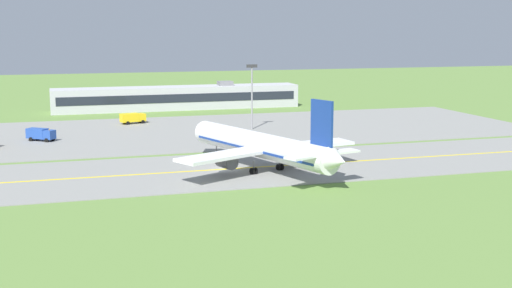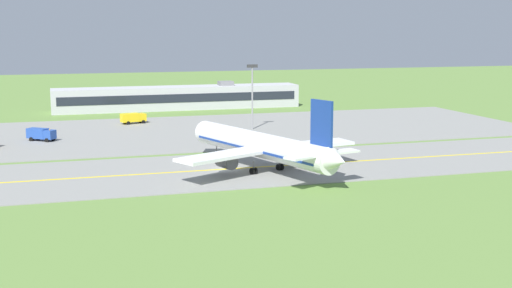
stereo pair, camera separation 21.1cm
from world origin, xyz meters
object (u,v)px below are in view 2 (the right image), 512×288
at_px(airplane_lead, 261,146).
at_px(service_truck_fuel, 133,118).
at_px(apron_light_mast, 252,88).
at_px(service_truck_baggage, 41,134).

bearing_deg(airplane_lead, service_truck_fuel, 102.71).
bearing_deg(service_truck_fuel, apron_light_mast, -33.93).
bearing_deg(service_truck_baggage, apron_light_mast, 3.92).
bearing_deg(service_truck_baggage, airplane_lead, -49.66).
relative_size(service_truck_fuel, apron_light_mast, 0.43).
relative_size(airplane_lead, apron_light_mast, 2.62).
height_order(airplane_lead, apron_light_mast, apron_light_mast).
xyz_separation_m(airplane_lead, service_truck_baggage, (-34.35, 40.44, -2.60)).
distance_m(service_truck_baggage, apron_light_mast, 46.40).
distance_m(airplane_lead, service_truck_baggage, 53.12).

